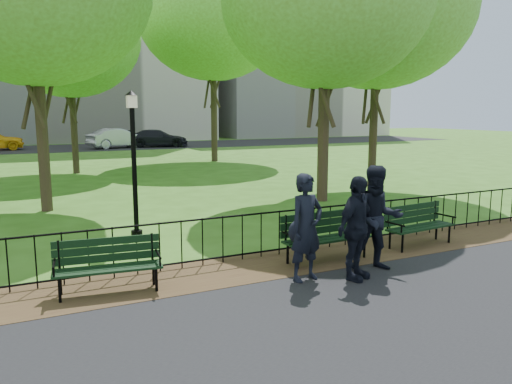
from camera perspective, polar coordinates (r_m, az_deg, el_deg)
name	(u,v)px	position (r m, az deg, el deg)	size (l,w,h in m)	color
ground	(348,285)	(8.48, 10.49, -10.36)	(120.00, 120.00, 0.00)	#356019
dirt_strip	(301,260)	(9.65, 5.15, -7.72)	(60.00, 1.60, 0.01)	#382317
far_street	(80,148)	(41.75, -19.51, 4.81)	(70.00, 9.00, 0.01)	black
iron_fence	(288,229)	(9.94, 3.69, -4.30)	(24.06, 0.06, 1.00)	black
apartment_east	(287,34)	(63.18, 3.55, 17.53)	(20.00, 15.00, 24.00)	beige
park_bench_main	(313,231)	(9.32, 6.56, -4.50)	(1.79, 0.60, 0.99)	black
park_bench_left_a	(108,260)	(8.18, -16.60, -7.41)	(1.68, 0.70, 0.93)	black
park_bench_right_a	(417,221)	(11.06, 17.94, -3.12)	(1.71, 0.67, 0.94)	black
lamppost	(134,159)	(11.42, -13.78, 3.73)	(0.29, 0.29, 3.27)	black
tree_mid_e	(378,7)	(18.65, 13.76, 19.83)	(6.55, 6.55, 9.13)	#2D2116
tree_far_c	(69,37)	(24.53, -20.62, 16.28)	(6.29, 6.29, 8.76)	#2D2116
tree_far_e	(213,16)	(29.03, -4.97, 19.45)	(8.27, 8.27, 11.52)	#2D2116
person_left	(306,227)	(8.33, 5.78, -4.05)	(0.66, 0.43, 1.80)	black
person_mid	(377,218)	(9.07, 13.69, -2.94)	(0.91, 0.47, 1.87)	black
person_right	(356,228)	(8.49, 11.38, -4.08)	(1.03, 0.42, 1.76)	black
sedan_silver	(118,138)	(40.33, -15.54, 5.95)	(1.61, 4.62, 1.52)	#A6A8AD
sedan_dark	(158,138)	(40.88, -11.15, 6.05)	(1.92, 4.73, 1.37)	black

